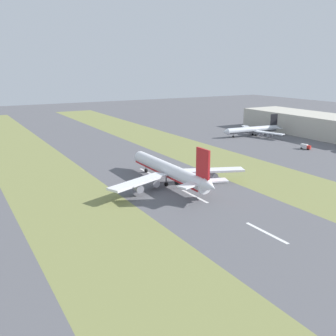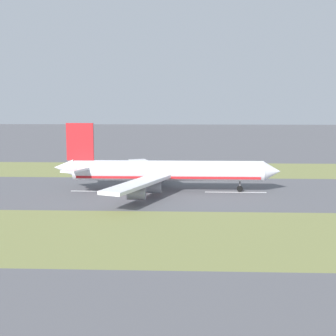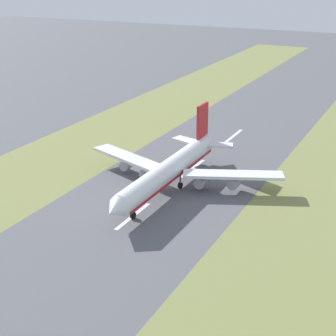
{
  "view_description": "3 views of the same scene",
  "coord_description": "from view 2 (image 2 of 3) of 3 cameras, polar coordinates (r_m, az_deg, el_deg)",
  "views": [
    {
      "loc": [
        -81.22,
        -139.68,
        49.57
      ],
      "look_at": [
        -0.7,
        2.33,
        7.0
      ],
      "focal_mm": 42.0,
      "sensor_mm": 36.0,
      "label": 1
    },
    {
      "loc": [
        135.77,
        7.93,
        26.62
      ],
      "look_at": [
        -0.7,
        2.33,
        7.0
      ],
      "focal_mm": 50.0,
      "sensor_mm": 36.0,
      "label": 2
    },
    {
      "loc": [
        -67.01,
        139.88,
        64.08
      ],
      "look_at": [
        -0.7,
        2.33,
        7.0
      ],
      "focal_mm": 60.0,
      "sensor_mm": 36.0,
      "label": 3
    }
  ],
  "objects": [
    {
      "name": "airplane_main_jet",
      "position": [
        138.22,
        -0.79,
        -0.4
      ],
      "size": [
        64.14,
        67.02,
        20.2
      ],
      "color": "white",
      "rests_on": "ground"
    },
    {
      "name": "centreline_dash_mid",
      "position": [
        140.71,
        -8.19,
        -2.81
      ],
      "size": [
        1.2,
        18.0,
        0.01
      ],
      "primitive_type": "cube",
      "color": "silver",
      "rests_on": "ground"
    },
    {
      "name": "grass_median_west",
      "position": [
        182.89,
        -0.16,
        -0.19
      ],
      "size": [
        40.0,
        600.0,
        0.01
      ],
      "primitive_type": "cube",
      "color": "olive",
      "rests_on": "ground"
    },
    {
      "name": "centreline_dash_far",
      "position": [
        139.1,
        8.26,
        -2.94
      ],
      "size": [
        1.2,
        18.0,
        0.01
      ],
      "primitive_type": "cube",
      "color": "silver",
      "rests_on": "ground"
    },
    {
      "name": "grass_median_east",
      "position": [
        94.93,
        -2.56,
        -8.12
      ],
      "size": [
        40.0,
        600.0,
        0.01
      ],
      "primitive_type": "cube",
      "color": "olive",
      "rests_on": "ground"
    },
    {
      "name": "ground_plane",
      "position": [
        138.59,
        -0.98,
        -2.9
      ],
      "size": [
        800.0,
        800.0,
        0.0
      ],
      "primitive_type": "plane",
      "color": "#56565B"
    }
  ]
}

